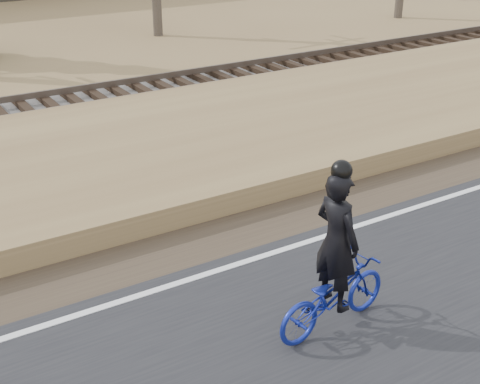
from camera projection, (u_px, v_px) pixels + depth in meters
ground at (404, 221)px, 11.58m from camera, size 120.00×120.00×0.00m
edge_line at (396, 214)px, 11.70m from camera, size 120.00×0.12×0.01m
shoulder at (358, 195)px, 12.50m from camera, size 120.00×1.60×0.04m
embankment at (269, 138)px, 14.73m from camera, size 120.00×5.00×0.44m
ballast at (189, 96)px, 17.67m from camera, size 120.00×3.00×0.45m
railroad at (188, 85)px, 17.54m from camera, size 120.00×2.40×0.29m
cyclist at (334, 276)px, 8.42m from camera, size 1.87×0.83×2.33m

